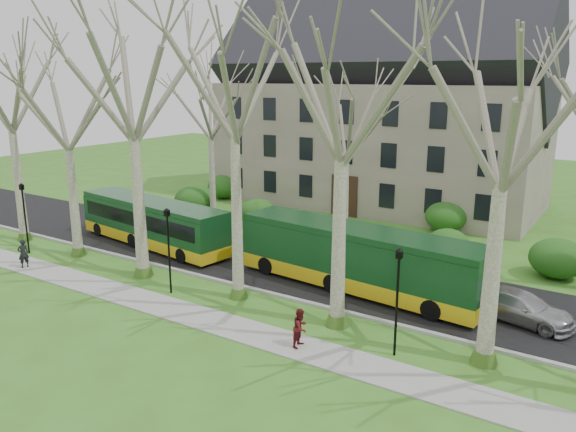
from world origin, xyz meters
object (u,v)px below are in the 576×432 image
at_px(bus_follow, 358,258).
at_px(pedestrian_b, 301,328).
at_px(bus_lead, 153,222).
at_px(sedan, 521,307).
at_px(pedestrian_a, 23,253).

distance_m(bus_follow, pedestrian_b, 7.04).
distance_m(bus_lead, sedan, 22.20).
relative_size(bus_lead, pedestrian_b, 7.54).
bearing_deg(sedan, bus_follow, 105.69).
bearing_deg(sedan, pedestrian_b, 149.31).
distance_m(bus_lead, pedestrian_a, 7.74).
bearing_deg(bus_lead, bus_follow, 8.39).
distance_m(sedan, pedestrian_a, 26.32).
bearing_deg(pedestrian_b, bus_lead, 64.33).
bearing_deg(pedestrian_a, pedestrian_b, 104.39).
height_order(bus_follow, sedan, bus_follow).
distance_m(pedestrian_a, pedestrian_b, 18.20).
bearing_deg(pedestrian_a, bus_lead, 170.34).
distance_m(sedan, pedestrian_b, 10.09).
xyz_separation_m(bus_lead, pedestrian_a, (-3.00, -7.10, -0.69)).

